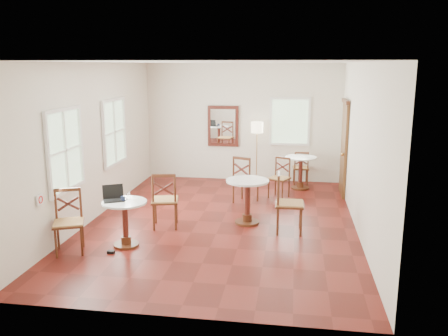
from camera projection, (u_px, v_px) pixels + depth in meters
The scene contains 17 objects.
ground at pixel (222, 222), 9.00m from camera, with size 7.00×7.00×0.00m, color #5D1610.
room_shell at pixel (221, 122), 8.87m from camera, with size 5.02×7.02×3.01m.
cafe_table_near at pixel (125, 219), 7.73m from camera, with size 0.73×0.73×0.77m.
cafe_table_mid at pixel (247, 197), 8.83m from camera, with size 0.80×0.80×0.85m.
cafe_table_back at pixel (301, 169), 11.32m from camera, with size 0.75×0.75×0.79m.
chair_near_a at pixel (165, 200), 8.63m from camera, with size 0.57×0.57×1.05m.
chair_near_b at pixel (69, 222), 7.48m from camera, with size 0.61×0.61×1.02m.
chair_mid_a at pixel (245, 179), 10.18m from camera, with size 0.63×0.63×1.04m.
chair_mid_b at pixel (288, 203), 8.37m from camera, with size 0.51×0.51×1.08m.
chair_back_a at pixel (301, 168), 11.79m from camera, with size 0.42×0.42×0.85m.
chair_back_b at pixel (280, 178), 10.61m from camera, with size 0.55×0.55×0.91m.
floor_lamp at pixel (257, 132), 11.70m from camera, with size 0.30×0.30×1.56m.
laptop at pixel (114, 196), 7.73m from camera, with size 0.43×0.40×0.24m.
mouse at pixel (121, 201), 7.64m from camera, with size 0.09×0.05×0.03m, color black.
navy_mug at pixel (123, 199), 7.65m from camera, with size 0.11×0.07×0.09m.
water_glass at pixel (128, 196), 7.80m from camera, with size 0.06×0.06×0.10m, color white.
power_adapter at pixel (111, 252), 7.52m from camera, with size 0.11×0.07×0.05m, color black.
Camera 1 is at (1.32, -8.46, 2.96)m, focal length 37.69 mm.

